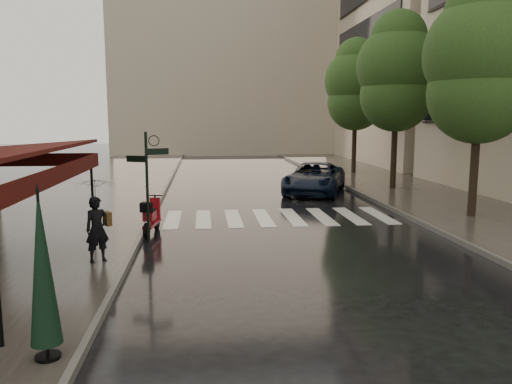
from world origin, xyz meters
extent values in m
plane|color=black|center=(0.00, 0.00, 0.00)|extent=(120.00, 120.00, 0.00)
cube|color=#38332D|center=(-4.50, 12.00, 0.06)|extent=(6.00, 60.00, 0.12)
cube|color=#38332D|center=(10.25, 12.00, 0.06)|extent=(5.50, 60.00, 0.12)
cube|color=#595651|center=(-1.45, 12.00, 0.07)|extent=(0.12, 60.00, 0.16)
cube|color=#595651|center=(7.45, 12.00, 0.07)|extent=(0.12, 60.00, 0.16)
cube|color=silver|center=(-0.70, 6.00, 0.01)|extent=(0.50, 3.20, 0.01)
cube|color=silver|center=(0.35, 6.00, 0.01)|extent=(0.50, 3.20, 0.01)
cube|color=silver|center=(1.40, 6.00, 0.01)|extent=(0.50, 3.20, 0.01)
cube|color=silver|center=(2.45, 6.00, 0.01)|extent=(0.50, 3.20, 0.01)
cube|color=silver|center=(3.50, 6.00, 0.01)|extent=(0.50, 3.20, 0.01)
cube|color=silver|center=(4.55, 6.00, 0.01)|extent=(0.50, 3.20, 0.01)
cube|color=silver|center=(5.60, 6.00, 0.01)|extent=(0.50, 3.20, 0.01)
cube|color=silver|center=(6.65, 6.00, 0.01)|extent=(0.50, 3.20, 0.01)
cube|color=#3E0809|center=(-2.52, -0.50, 2.35)|extent=(0.04, 7.00, 0.35)
cylinder|color=black|center=(-2.65, 2.75, 1.29)|extent=(0.07, 0.07, 2.35)
cylinder|color=black|center=(-1.20, 3.00, 1.55)|extent=(0.08, 0.08, 3.10)
cube|color=black|center=(-0.90, 3.00, 2.55)|extent=(0.62, 0.26, 0.18)
cube|color=black|center=(-1.48, 3.00, 2.35)|extent=(0.56, 0.29, 0.18)
cube|color=#B8A48D|center=(16.50, 26.00, 9.25)|extent=(8.00, 16.00, 18.50)
cube|color=#B8A48D|center=(3.00, 38.00, 10.00)|extent=(22.00, 6.00, 20.00)
cylinder|color=black|center=(9.60, 5.00, 2.25)|extent=(0.28, 0.28, 4.26)
sphere|color=#233D16|center=(9.60, 5.00, 4.30)|extent=(3.40, 3.40, 3.40)
sphere|color=#233D16|center=(9.60, 5.00, 5.59)|extent=(3.80, 3.80, 3.80)
sphere|color=#233D16|center=(9.60, 5.00, 6.81)|extent=(2.60, 2.60, 2.60)
cylinder|color=black|center=(9.50, 12.00, 2.36)|extent=(0.28, 0.28, 4.48)
sphere|color=#233D16|center=(9.50, 12.00, 4.52)|extent=(3.40, 3.40, 3.40)
sphere|color=#233D16|center=(9.50, 12.00, 5.88)|extent=(3.80, 3.80, 3.80)
sphere|color=#233D16|center=(9.50, 12.00, 7.16)|extent=(2.60, 2.60, 2.60)
cylinder|color=black|center=(9.70, 19.00, 2.30)|extent=(0.28, 0.28, 4.37)
sphere|color=#233D16|center=(9.70, 19.00, 4.41)|extent=(3.40, 3.40, 3.40)
sphere|color=#233D16|center=(9.70, 19.00, 5.74)|extent=(3.80, 3.80, 3.80)
sphere|color=#233D16|center=(9.70, 19.00, 6.98)|extent=(2.60, 2.60, 2.60)
imported|color=black|center=(-2.12, 0.65, 0.89)|extent=(0.67, 0.61, 1.55)
imported|color=black|center=(-2.12, 0.65, 2.09)|extent=(1.27, 1.27, 0.84)
cube|color=#4A3313|center=(-1.91, 0.78, 1.12)|extent=(0.25, 0.31, 0.33)
cylinder|color=black|center=(-1.30, 3.34, 0.23)|extent=(0.17, 0.47, 0.46)
cylinder|color=black|center=(-1.11, 4.54, 0.23)|extent=(0.17, 0.47, 0.46)
cube|color=maroon|center=(-1.20, 3.97, 0.31)|extent=(0.46, 1.28, 0.10)
cube|color=maroon|center=(-1.24, 3.73, 0.60)|extent=(0.37, 0.57, 0.27)
cube|color=maroon|center=(-1.13, 4.40, 0.68)|extent=(0.32, 0.16, 0.73)
cylinder|color=black|center=(-1.12, 4.49, 1.08)|extent=(0.45, 0.10, 0.03)
cube|color=black|center=(-1.29, 3.37, 0.92)|extent=(0.35, 0.33, 0.27)
imported|color=black|center=(5.52, 11.49, 0.71)|extent=(4.12, 5.64, 1.42)
cylinder|color=black|center=(-1.85, -4.21, 0.14)|extent=(0.36, 0.36, 0.05)
cylinder|color=black|center=(-1.85, -4.21, 1.33)|extent=(0.04, 0.04, 2.33)
cone|color=black|center=(-1.85, -4.21, 1.45)|extent=(0.44, 0.44, 2.21)
camera|label=1|loc=(0.36, -11.09, 3.47)|focal=35.00mm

